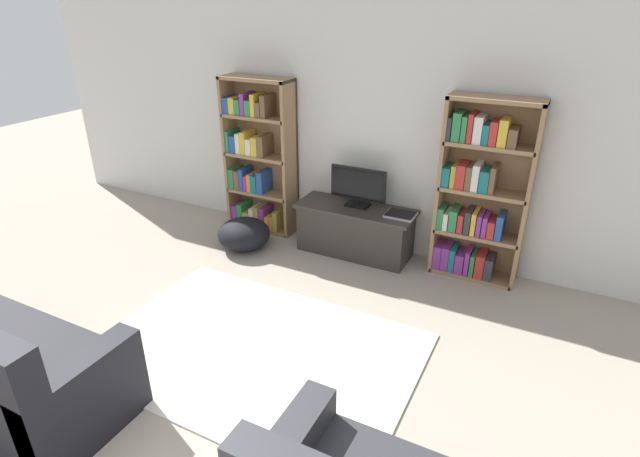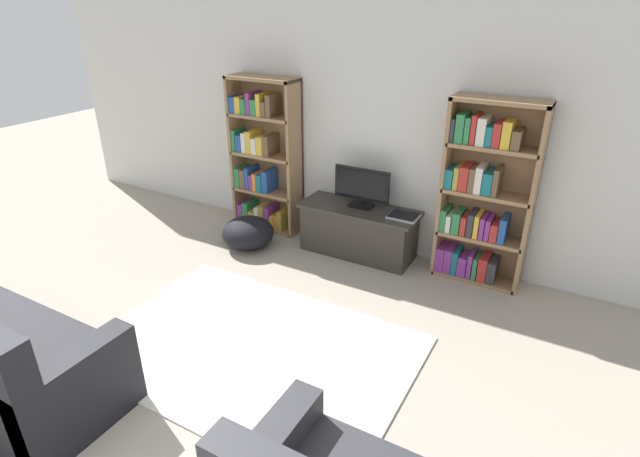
# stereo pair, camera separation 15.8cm
# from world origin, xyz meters

# --- Properties ---
(wall_back) EXTENTS (8.80, 0.06, 2.60)m
(wall_back) POSITION_xyz_m (0.00, 4.23, 1.30)
(wall_back) COLOR silver
(wall_back) RESTS_ON ground_plane
(bookshelf_left) EXTENTS (0.83, 0.30, 1.76)m
(bookshelf_left) POSITION_xyz_m (-1.37, 4.05, 0.83)
(bookshelf_left) COLOR #93704C
(bookshelf_left) RESTS_ON ground_plane
(bookshelf_right) EXTENTS (0.83, 0.30, 1.76)m
(bookshelf_right) POSITION_xyz_m (1.11, 4.05, 0.85)
(bookshelf_right) COLOR #93704C
(bookshelf_right) RESTS_ON ground_plane
(tv_stand) EXTENTS (1.26, 0.48, 0.53)m
(tv_stand) POSITION_xyz_m (-0.09, 3.93, 0.27)
(tv_stand) COLOR #332D28
(tv_stand) RESTS_ON ground_plane
(television) EXTENTS (0.61, 0.16, 0.42)m
(television) POSITION_xyz_m (-0.09, 3.97, 0.75)
(television) COLOR black
(television) RESTS_ON tv_stand
(laptop) EXTENTS (0.29, 0.24, 0.03)m
(laptop) POSITION_xyz_m (0.40, 3.93, 0.55)
(laptop) COLOR #B7B7BC
(laptop) RESTS_ON tv_stand
(area_rug) EXTENTS (2.48, 1.72, 0.02)m
(area_rug) POSITION_xyz_m (-0.11, 2.04, 0.01)
(area_rug) COLOR beige
(area_rug) RESTS_ON ground_plane
(beanbag_ottoman) EXTENTS (0.57, 0.57, 0.34)m
(beanbag_ottoman) POSITION_xyz_m (-1.22, 3.48, 0.17)
(beanbag_ottoman) COLOR black
(beanbag_ottoman) RESTS_ON ground_plane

